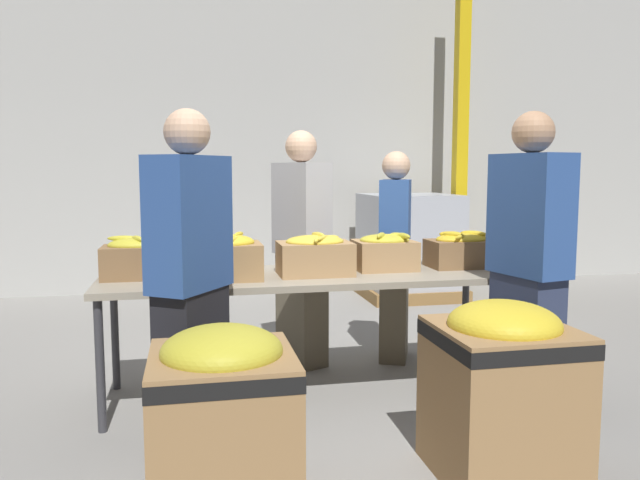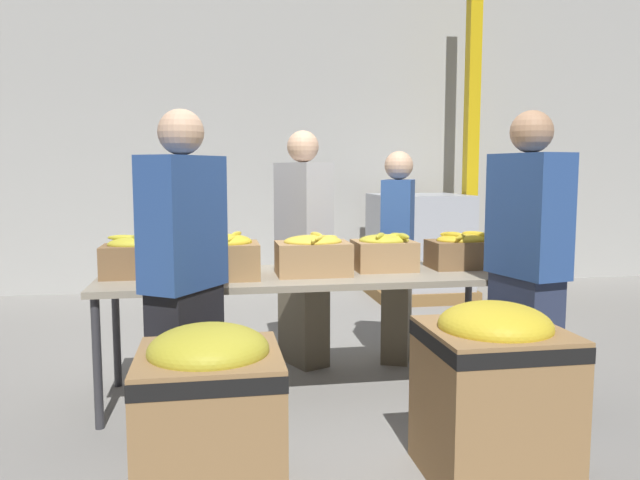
{
  "view_description": "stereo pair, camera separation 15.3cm",
  "coord_description": "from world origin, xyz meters",
  "px_view_note": "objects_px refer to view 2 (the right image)",
  "views": [
    {
      "loc": [
        -0.74,
        -3.87,
        1.45
      ],
      "look_at": [
        0.12,
        0.27,
        0.98
      ],
      "focal_mm": 35.0,
      "sensor_mm": 36.0,
      "label": 1
    },
    {
      "loc": [
        -0.59,
        -3.9,
        1.45
      ],
      "look_at": [
        0.12,
        0.27,
        0.98
      ],
      "focal_mm": 35.0,
      "sensor_mm": 36.0,
      "label": 2
    }
  ],
  "objects_px": {
    "banana_box_3": "(384,251)",
    "banana_box_4": "(463,250)",
    "banana_box_2": "(313,254)",
    "volunteer_0": "(398,257)",
    "donation_bin_1": "(493,386)",
    "support_pillar": "(472,123)",
    "banana_box_1": "(223,256)",
    "volunteer_2": "(303,250)",
    "donation_bin_0": "(210,410)",
    "banana_box_0": "(140,257)",
    "pallet_stack_0": "(418,249)",
    "sorting_table": "(308,281)",
    "volunteer_1": "(527,269)",
    "pallet_stack_1": "(418,247)",
    "volunteer_3": "(185,281)"
  },
  "relations": [
    {
      "from": "banana_box_2",
      "to": "pallet_stack_0",
      "type": "distance_m",
      "value": 3.73
    },
    {
      "from": "banana_box_4",
      "to": "donation_bin_1",
      "type": "bearing_deg",
      "value": -106.45
    },
    {
      "from": "sorting_table",
      "to": "banana_box_1",
      "type": "height_order",
      "value": "banana_box_1"
    },
    {
      "from": "banana_box_0",
      "to": "volunteer_2",
      "type": "height_order",
      "value": "volunteer_2"
    },
    {
      "from": "sorting_table",
      "to": "banana_box_2",
      "type": "xyz_separation_m",
      "value": [
        0.03,
        -0.05,
        0.18
      ]
    },
    {
      "from": "volunteer_2",
      "to": "support_pillar",
      "type": "relative_size",
      "value": 0.44
    },
    {
      "from": "banana_box_3",
      "to": "banana_box_4",
      "type": "distance_m",
      "value": 0.55
    },
    {
      "from": "volunteer_0",
      "to": "donation_bin_0",
      "type": "height_order",
      "value": "volunteer_0"
    },
    {
      "from": "banana_box_3",
      "to": "support_pillar",
      "type": "distance_m",
      "value": 3.65
    },
    {
      "from": "donation_bin_0",
      "to": "support_pillar",
      "type": "relative_size",
      "value": 0.2
    },
    {
      "from": "banana_box_3",
      "to": "donation_bin_1",
      "type": "bearing_deg",
      "value": -83.05
    },
    {
      "from": "banana_box_0",
      "to": "volunteer_0",
      "type": "height_order",
      "value": "volunteer_0"
    },
    {
      "from": "donation_bin_1",
      "to": "volunteer_2",
      "type": "bearing_deg",
      "value": 107.97
    },
    {
      "from": "banana_box_2",
      "to": "banana_box_4",
      "type": "xyz_separation_m",
      "value": [
        1.05,
        0.11,
        -0.01
      ]
    },
    {
      "from": "banana_box_0",
      "to": "volunteer_0",
      "type": "xyz_separation_m",
      "value": [
        1.83,
        0.56,
        -0.13
      ]
    },
    {
      "from": "volunteer_2",
      "to": "volunteer_3",
      "type": "xyz_separation_m",
      "value": [
        -0.81,
        -1.26,
        0.01
      ]
    },
    {
      "from": "donation_bin_1",
      "to": "support_pillar",
      "type": "relative_size",
      "value": 0.21
    },
    {
      "from": "banana_box_1",
      "to": "volunteer_0",
      "type": "distance_m",
      "value": 1.51
    },
    {
      "from": "banana_box_4",
      "to": "pallet_stack_1",
      "type": "xyz_separation_m",
      "value": [
        0.65,
        2.85,
        -0.33
      ]
    },
    {
      "from": "donation_bin_0",
      "to": "banana_box_2",
      "type": "bearing_deg",
      "value": 61.9
    },
    {
      "from": "volunteer_0",
      "to": "volunteer_2",
      "type": "bearing_deg",
      "value": -69.24
    },
    {
      "from": "sorting_table",
      "to": "support_pillar",
      "type": "height_order",
      "value": "support_pillar"
    },
    {
      "from": "banana_box_3",
      "to": "donation_bin_0",
      "type": "distance_m",
      "value": 1.82
    },
    {
      "from": "banana_box_0",
      "to": "banana_box_4",
      "type": "relative_size",
      "value": 1.0
    },
    {
      "from": "banana_box_1",
      "to": "volunteer_0",
      "type": "bearing_deg",
      "value": 28.44
    },
    {
      "from": "banana_box_0",
      "to": "volunteer_1",
      "type": "xyz_separation_m",
      "value": [
        2.23,
        -0.67,
        -0.03
      ]
    },
    {
      "from": "banana_box_2",
      "to": "volunteer_0",
      "type": "xyz_separation_m",
      "value": [
        0.76,
        0.67,
        -0.13
      ]
    },
    {
      "from": "volunteer_2",
      "to": "pallet_stack_1",
      "type": "relative_size",
      "value": 1.48
    },
    {
      "from": "banana_box_1",
      "to": "volunteer_2",
      "type": "distance_m",
      "value": 0.95
    },
    {
      "from": "banana_box_0",
      "to": "donation_bin_1",
      "type": "distance_m",
      "value": 2.23
    },
    {
      "from": "banana_box_4",
      "to": "volunteer_2",
      "type": "xyz_separation_m",
      "value": [
        -1.01,
        0.59,
        -0.05
      ]
    },
    {
      "from": "donation_bin_1",
      "to": "sorting_table",
      "type": "bearing_deg",
      "value": 118.4
    },
    {
      "from": "banana_box_0",
      "to": "banana_box_2",
      "type": "bearing_deg",
      "value": -5.88
    },
    {
      "from": "sorting_table",
      "to": "volunteer_1",
      "type": "distance_m",
      "value": 1.34
    },
    {
      "from": "sorting_table",
      "to": "pallet_stack_1",
      "type": "relative_size",
      "value": 2.22
    },
    {
      "from": "volunteer_0",
      "to": "volunteer_3",
      "type": "height_order",
      "value": "volunteer_3"
    },
    {
      "from": "banana_box_2",
      "to": "donation_bin_1",
      "type": "distance_m",
      "value": 1.46
    },
    {
      "from": "banana_box_1",
      "to": "donation_bin_0",
      "type": "relative_size",
      "value": 0.54
    },
    {
      "from": "banana_box_2",
      "to": "volunteer_3",
      "type": "relative_size",
      "value": 0.26
    },
    {
      "from": "banana_box_1",
      "to": "banana_box_3",
      "type": "xyz_separation_m",
      "value": [
        1.06,
        0.15,
        -0.02
      ]
    },
    {
      "from": "banana_box_1",
      "to": "pallet_stack_0",
      "type": "distance_m",
      "value": 4.06
    },
    {
      "from": "sorting_table",
      "to": "support_pillar",
      "type": "relative_size",
      "value": 0.65
    },
    {
      "from": "banana_box_4",
      "to": "support_pillar",
      "type": "bearing_deg",
      "value": 66.16
    },
    {
      "from": "banana_box_0",
      "to": "pallet_stack_0",
      "type": "relative_size",
      "value": 0.43
    },
    {
      "from": "donation_bin_0",
      "to": "pallet_stack_1",
      "type": "xyz_separation_m",
      "value": [
        2.35,
        4.17,
        0.16
      ]
    },
    {
      "from": "volunteer_2",
      "to": "pallet_stack_0",
      "type": "height_order",
      "value": "volunteer_2"
    },
    {
      "from": "support_pillar",
      "to": "volunteer_3",
      "type": "bearing_deg",
      "value": -130.8
    },
    {
      "from": "donation_bin_1",
      "to": "pallet_stack_0",
      "type": "relative_size",
      "value": 0.8
    },
    {
      "from": "banana_box_2",
      "to": "volunteer_1",
      "type": "relative_size",
      "value": 0.26
    },
    {
      "from": "banana_box_0",
      "to": "pallet_stack_1",
      "type": "height_order",
      "value": "pallet_stack_1"
    }
  ]
}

